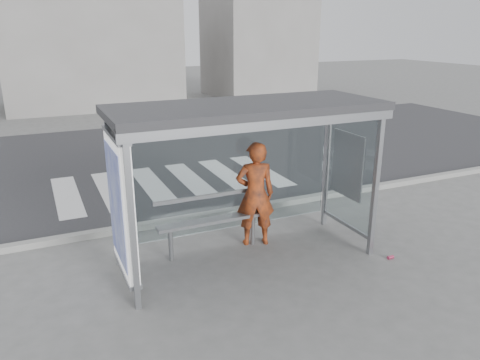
# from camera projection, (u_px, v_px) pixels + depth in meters

# --- Properties ---
(ground) EXTENTS (80.00, 80.00, 0.00)m
(ground) POSITION_uv_depth(u_px,v_px,m) (247.00, 259.00, 7.88)
(ground) COLOR #5F5F5D
(ground) RESTS_ON ground
(road) EXTENTS (30.00, 10.00, 0.01)m
(road) POSITION_uv_depth(u_px,v_px,m) (148.00, 158.00, 13.95)
(road) COLOR #2C2C2F
(road) RESTS_ON ground
(curb) EXTENTS (30.00, 0.18, 0.12)m
(curb) POSITION_uv_depth(u_px,v_px,m) (207.00, 215.00, 9.56)
(curb) COLOR gray
(curb) RESTS_ON ground
(crosswalk) EXTENTS (5.55, 3.00, 0.00)m
(crosswalk) POSITION_uv_depth(u_px,v_px,m) (172.00, 182.00, 11.78)
(crosswalk) COLOR silver
(crosswalk) RESTS_ON ground
(bus_shelter) EXTENTS (4.25, 1.65, 2.62)m
(bus_shelter) POSITION_uv_depth(u_px,v_px,m) (224.00, 146.00, 7.18)
(bus_shelter) COLOR gray
(bus_shelter) RESTS_ON ground
(building_center) EXTENTS (8.00, 5.00, 5.00)m
(building_center) POSITION_uv_depth(u_px,v_px,m) (91.00, 54.00, 22.71)
(building_center) COLOR gray
(building_center) RESTS_ON ground
(building_right) EXTENTS (5.00, 5.00, 7.00)m
(building_right) POSITION_uv_depth(u_px,v_px,m) (257.00, 32.00, 25.92)
(building_right) COLOR gray
(building_right) RESTS_ON ground
(person) EXTENTS (0.78, 0.62, 1.88)m
(person) POSITION_uv_depth(u_px,v_px,m) (255.00, 194.00, 8.17)
(person) COLOR orange
(person) RESTS_ON ground
(bench) EXTENTS (1.94, 0.33, 1.00)m
(bench) POSITION_uv_depth(u_px,v_px,m) (212.00, 220.00, 7.97)
(bench) COLOR slate
(bench) RESTS_ON ground
(soda_can) EXTENTS (0.11, 0.06, 0.06)m
(soda_can) POSITION_uv_depth(u_px,v_px,m) (391.00, 257.00, 7.87)
(soda_can) COLOR #D63E69
(soda_can) RESTS_ON ground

